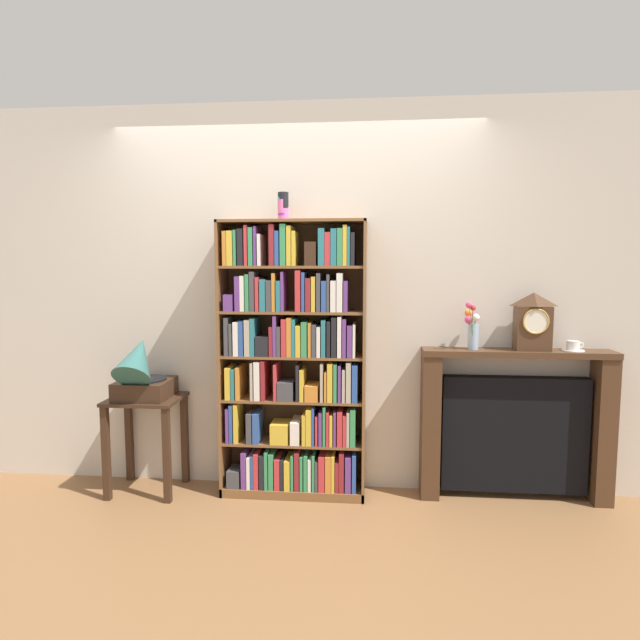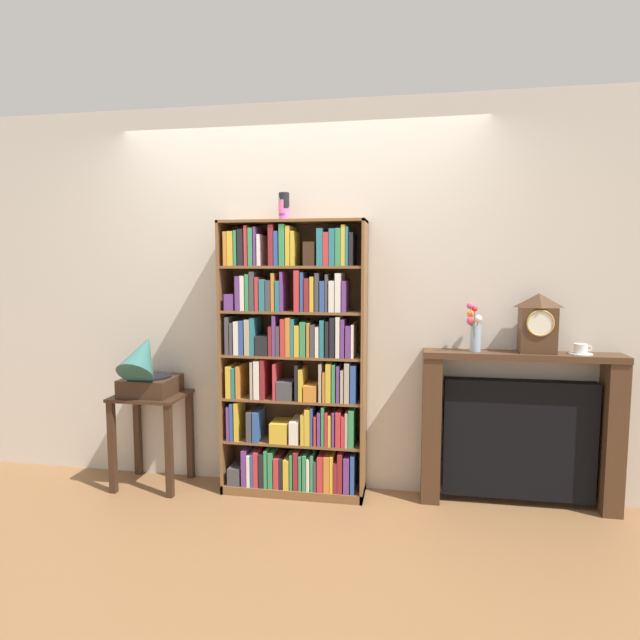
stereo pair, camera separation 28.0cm
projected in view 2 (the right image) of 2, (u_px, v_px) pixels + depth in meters
ground_plane at (291, 498)px, 3.58m from camera, size 8.36×6.40×0.02m
wall_back at (332, 299)px, 3.67m from camera, size 5.36×0.08×2.64m
bookshelf at (294, 365)px, 3.57m from camera, size 0.97×0.28×1.84m
cup_stack at (284, 207)px, 3.50m from camera, size 0.07×0.07×0.18m
side_table_left at (152, 420)px, 3.74m from camera, size 0.48×0.40×0.66m
gramophone at (146, 369)px, 3.64m from camera, size 0.34×0.47×0.48m
fireplace_mantel at (519, 431)px, 3.42m from camera, size 1.22×0.21×1.01m
mantel_clock at (538, 323)px, 3.31m from camera, size 0.22×0.14×0.37m
flower_vase at (475, 329)px, 3.38m from camera, size 0.10×0.16×0.32m
teacup_with_saucer at (581, 350)px, 3.29m from camera, size 0.14×0.14×0.06m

